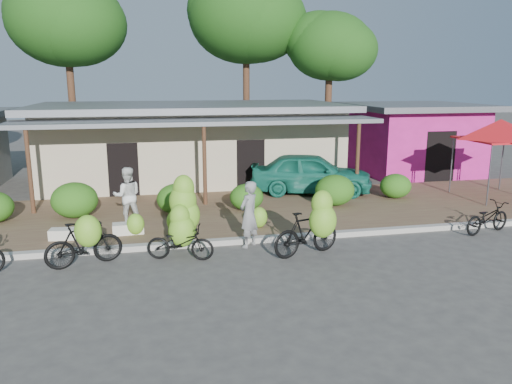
{
  "coord_description": "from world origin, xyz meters",
  "views": [
    {
      "loc": [
        -1.82,
        -10.74,
        4.35
      ],
      "look_at": [
        1.12,
        2.93,
        1.2
      ],
      "focal_mm": 35.0,
      "sensor_mm": 36.0,
      "label": 1
    }
  ],
  "objects_px": {
    "tree_near_right": "(326,45)",
    "bike_right": "(311,228)",
    "sack_near": "(128,228)",
    "red_canopy": "(500,129)",
    "bike_far_right": "(487,218)",
    "bike_left": "(84,242)",
    "teal_van": "(311,173)",
    "bystander": "(127,196)",
    "bike_center": "(182,224)",
    "tree_far_center": "(62,18)",
    "sack_far": "(64,234)",
    "vendor": "(249,214)",
    "tree_center_right": "(242,15)"
  },
  "relations": [
    {
      "from": "vendor",
      "to": "sack_near",
      "type": "bearing_deg",
      "value": -67.0
    },
    {
      "from": "tree_near_right",
      "to": "bystander",
      "type": "distance_m",
      "value": 15.22
    },
    {
      "from": "tree_far_center",
      "to": "bike_center",
      "type": "distance_m",
      "value": 16.73
    },
    {
      "from": "bike_right",
      "to": "bystander",
      "type": "xyz_separation_m",
      "value": [
        -4.54,
        3.62,
        0.23
      ]
    },
    {
      "from": "bike_right",
      "to": "teal_van",
      "type": "height_order",
      "value": "bike_right"
    },
    {
      "from": "sack_near",
      "to": "tree_near_right",
      "type": "bearing_deg",
      "value": 49.38
    },
    {
      "from": "tree_near_right",
      "to": "red_canopy",
      "type": "bearing_deg",
      "value": -71.46
    },
    {
      "from": "tree_far_center",
      "to": "bike_far_right",
      "type": "distance_m",
      "value": 20.97
    },
    {
      "from": "tree_far_center",
      "to": "teal_van",
      "type": "bearing_deg",
      "value": -42.88
    },
    {
      "from": "teal_van",
      "to": "tree_near_right",
      "type": "bearing_deg",
      "value": -6.28
    },
    {
      "from": "tree_far_center",
      "to": "bike_center",
      "type": "xyz_separation_m",
      "value": [
        4.58,
        -14.74,
        -6.45
      ]
    },
    {
      "from": "bike_left",
      "to": "teal_van",
      "type": "xyz_separation_m",
      "value": [
        7.55,
        5.96,
        0.26
      ]
    },
    {
      "from": "bike_center",
      "to": "bike_right",
      "type": "distance_m",
      "value": 3.21
    },
    {
      "from": "teal_van",
      "to": "tree_far_center",
      "type": "bearing_deg",
      "value": 63.55
    },
    {
      "from": "bystander",
      "to": "sack_near",
      "type": "bearing_deg",
      "value": 88.21
    },
    {
      "from": "red_canopy",
      "to": "bike_center",
      "type": "height_order",
      "value": "red_canopy"
    },
    {
      "from": "bike_left",
      "to": "sack_near",
      "type": "distance_m",
      "value": 2.34
    },
    {
      "from": "red_canopy",
      "to": "tree_far_center",
      "type": "bearing_deg",
      "value": 145.54
    },
    {
      "from": "bike_center",
      "to": "teal_van",
      "type": "bearing_deg",
      "value": -26.28
    },
    {
      "from": "tree_near_right",
      "to": "sack_near",
      "type": "relative_size",
      "value": 9.18
    },
    {
      "from": "tree_far_center",
      "to": "tree_near_right",
      "type": "bearing_deg",
      "value": -6.58
    },
    {
      "from": "bystander",
      "to": "teal_van",
      "type": "xyz_separation_m",
      "value": [
        6.66,
        2.8,
        -0.08
      ]
    },
    {
      "from": "bike_right",
      "to": "sack_near",
      "type": "bearing_deg",
      "value": 42.63
    },
    {
      "from": "bike_center",
      "to": "teal_van",
      "type": "height_order",
      "value": "bike_center"
    },
    {
      "from": "sack_far",
      "to": "teal_van",
      "type": "height_order",
      "value": "teal_van"
    },
    {
      "from": "tree_near_right",
      "to": "bike_right",
      "type": "relative_size",
      "value": 3.92
    },
    {
      "from": "tree_center_right",
      "to": "sack_near",
      "type": "bearing_deg",
      "value": -113.4
    },
    {
      "from": "red_canopy",
      "to": "bike_left",
      "type": "relative_size",
      "value": 1.86
    },
    {
      "from": "vendor",
      "to": "bystander",
      "type": "distance_m",
      "value": 4.06
    },
    {
      "from": "vendor",
      "to": "teal_van",
      "type": "distance_m",
      "value": 6.33
    },
    {
      "from": "bike_right",
      "to": "vendor",
      "type": "xyz_separation_m",
      "value": [
        -1.35,
        1.12,
        0.14
      ]
    },
    {
      "from": "red_canopy",
      "to": "bike_far_right",
      "type": "xyz_separation_m",
      "value": [
        -2.9,
        -3.55,
        -2.16
      ]
    },
    {
      "from": "bike_left",
      "to": "vendor",
      "type": "xyz_separation_m",
      "value": [
        4.08,
        0.66,
        0.26
      ]
    },
    {
      "from": "tree_center_right",
      "to": "bike_center",
      "type": "height_order",
      "value": "tree_center_right"
    },
    {
      "from": "red_canopy",
      "to": "bike_far_right",
      "type": "distance_m",
      "value": 5.07
    },
    {
      "from": "tree_near_right",
      "to": "bike_right",
      "type": "xyz_separation_m",
      "value": [
        -5.3,
        -14.03,
        -5.37
      ]
    },
    {
      "from": "bike_far_right",
      "to": "teal_van",
      "type": "xyz_separation_m",
      "value": [
        -3.52,
        5.57,
        0.44
      ]
    },
    {
      "from": "bike_left",
      "to": "vendor",
      "type": "height_order",
      "value": "vendor"
    },
    {
      "from": "red_canopy",
      "to": "teal_van",
      "type": "xyz_separation_m",
      "value": [
        -6.42,
        2.03,
        -1.71
      ]
    },
    {
      "from": "red_canopy",
      "to": "bystander",
      "type": "relative_size",
      "value": 2.03
    },
    {
      "from": "tree_near_right",
      "to": "sack_far",
      "type": "bearing_deg",
      "value": -134.84
    },
    {
      "from": "sack_far",
      "to": "bike_right",
      "type": "bearing_deg",
      "value": -21.57
    },
    {
      "from": "tree_center_right",
      "to": "red_canopy",
      "type": "distance_m",
      "value": 14.62
    },
    {
      "from": "bike_left",
      "to": "bike_far_right",
      "type": "bearing_deg",
      "value": -105.55
    },
    {
      "from": "tree_far_center",
      "to": "bike_far_right",
      "type": "bearing_deg",
      "value": -47.77
    },
    {
      "from": "tree_far_center",
      "to": "bike_right",
      "type": "relative_size",
      "value": 4.71
    },
    {
      "from": "tree_near_right",
      "to": "sack_far",
      "type": "relative_size",
      "value": 10.41
    },
    {
      "from": "bike_right",
      "to": "bike_far_right",
      "type": "relative_size",
      "value": 1.09
    },
    {
      "from": "tree_far_center",
      "to": "bike_far_right",
      "type": "xyz_separation_m",
      "value": [
        13.33,
        -14.69,
        -6.81
      ]
    },
    {
      "from": "bike_left",
      "to": "sack_far",
      "type": "bearing_deg",
      "value": 3.87
    }
  ]
}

